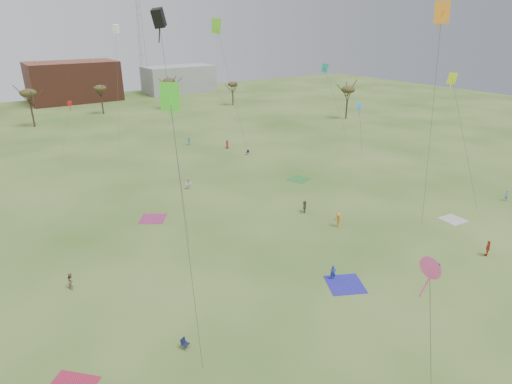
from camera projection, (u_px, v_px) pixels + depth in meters
ground at (327, 284)px, 40.34m from camera, size 260.00×260.00×0.00m
flyer_near_right at (333, 273)px, 40.80m from camera, size 0.65×0.63×1.50m
spectator_fore_a at (488, 248)px, 44.90m from camera, size 1.13×0.72×1.79m
spectator_fore_b at (71, 281)px, 39.47m from camera, size 0.77×0.89×1.57m
spectator_fore_c at (305, 207)px, 55.25m from camera, size 1.38×1.45×1.64m
flyer_mid_b at (338, 220)px, 51.37m from camera, size 0.70×1.19×1.82m
flyer_mid_c at (507, 195)px, 58.83m from camera, size 0.70×0.56×1.67m
spectator_mid_e at (189, 184)px, 62.94m from camera, size 1.05×0.95×1.77m
flyer_far_b at (227, 144)px, 83.41m from camera, size 0.78×0.95×1.66m
flyer_far_c at (189, 141)px, 85.86m from camera, size 0.73×1.04×1.47m
blanket_blue at (345, 284)px, 40.24m from camera, size 4.50×4.50×0.03m
blanket_cream at (453, 220)px, 53.44m from camera, size 2.95×2.95×0.03m
blanket_plum at (153, 219)px, 53.70m from camera, size 4.26×4.26×0.03m
blanket_olive at (299, 179)px, 67.16m from camera, size 3.77×3.77×0.03m
camp_chair_left at (185, 346)px, 32.27m from camera, size 0.68×0.71×0.87m
camp_chair_center at (437, 267)px, 42.59m from camera, size 0.70×0.68×0.87m
camp_chair_right at (247, 153)px, 79.61m from camera, size 0.72×0.71×0.87m
kites_aloft at (171, 52)px, 54.72m from camera, size 70.36×75.70×24.29m
tree_line at (79, 98)px, 96.58m from camera, size 117.44×49.32×8.91m
building_brick at (74, 81)px, 132.32m from camera, size 26.00×16.00×12.00m
building_grey at (179, 79)px, 149.81m from camera, size 24.00×12.00×9.00m
radio_tower at (141, 35)px, 144.38m from camera, size 1.51×1.72×41.00m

